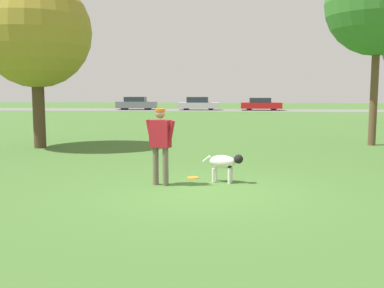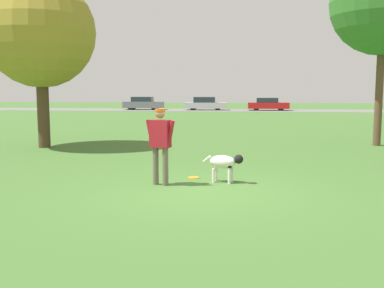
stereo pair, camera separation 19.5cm
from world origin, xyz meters
TOP-DOWN VIEW (x-y plane):
  - ground_plane at (0.00, 0.00)m, footprint 120.00×120.00m
  - far_road_strip at (0.00, 35.82)m, footprint 120.00×6.00m
  - person at (-0.89, 0.52)m, footprint 0.71×0.35m
  - dog at (0.51, 0.95)m, footprint 0.96×0.45m
  - frisbee at (-0.26, 1.38)m, footprint 0.27×0.27m
  - tree_near_left at (-6.32, 6.39)m, footprint 3.90×3.90m
  - tree_near_right at (5.88, 8.36)m, footprint 3.84×3.84m
  - parked_car_grey at (-9.45, 36.03)m, footprint 4.07×1.90m
  - parked_car_silver at (-3.07, 36.11)m, footprint 4.15×1.80m
  - parked_car_red at (3.16, 36.08)m, footprint 4.01×1.78m

SIDE VIEW (x-z plane):
  - ground_plane at x=0.00m, z-range 0.00..0.00m
  - far_road_strip at x=0.00m, z-range 0.00..0.01m
  - frisbee at x=-0.26m, z-range 0.00..0.02m
  - dog at x=0.51m, z-range 0.12..0.78m
  - parked_car_red at x=3.16m, z-range -0.01..1.24m
  - parked_car_silver at x=-3.07m, z-range -0.02..1.30m
  - parked_car_grey at x=-9.45m, z-range -0.01..1.31m
  - person at x=-0.89m, z-range 0.16..1.86m
  - tree_near_left at x=-6.32m, z-range 1.06..7.12m
  - tree_near_right at x=5.88m, z-range 1.65..8.83m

